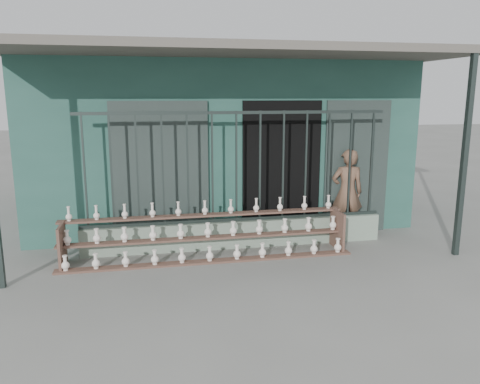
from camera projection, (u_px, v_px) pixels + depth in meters
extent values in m
plane|color=slate|center=(254.00, 276.00, 6.58)|extent=(60.00, 60.00, 0.00)
cube|color=#275248|center=(211.00, 136.00, 10.38)|extent=(7.00, 5.00, 3.20)
cube|color=black|center=(281.00, 170.00, 8.25)|extent=(1.40, 0.12, 2.40)
cube|color=#232E2B|center=(161.00, 174.00, 7.81)|extent=(1.60, 0.08, 2.40)
cube|color=#232E2B|center=(356.00, 168.00, 8.48)|extent=(1.20, 0.08, 2.40)
cube|color=#59544C|center=(237.00, 51.00, 7.08)|extent=(7.40, 2.00, 0.12)
cube|color=#283330|center=(464.00, 158.00, 7.14)|extent=(0.08, 0.08, 3.10)
cube|color=gray|center=(236.00, 234.00, 7.78)|extent=(5.00, 0.20, 0.45)
cube|color=#283330|center=(85.00, 172.00, 7.10)|extent=(0.03, 0.03, 1.80)
cube|color=#283330|center=(111.00, 171.00, 7.17)|extent=(0.03, 0.03, 1.80)
cube|color=#283330|center=(137.00, 170.00, 7.25)|extent=(0.03, 0.03, 1.80)
cube|color=#283330|center=(163.00, 169.00, 7.32)|extent=(0.03, 0.03, 1.80)
cube|color=#283330|center=(188.00, 169.00, 7.40)|extent=(0.03, 0.03, 1.80)
cube|color=#283330|center=(212.00, 168.00, 7.47)|extent=(0.03, 0.03, 1.80)
cube|color=#283330|center=(236.00, 167.00, 7.55)|extent=(0.03, 0.03, 1.80)
cube|color=#283330|center=(260.00, 166.00, 7.62)|extent=(0.03, 0.03, 1.80)
cube|color=#283330|center=(283.00, 166.00, 7.70)|extent=(0.03, 0.03, 1.80)
cube|color=#283330|center=(306.00, 165.00, 7.77)|extent=(0.03, 0.03, 1.80)
cube|color=#283330|center=(328.00, 164.00, 7.85)|extent=(0.03, 0.03, 1.80)
cube|color=#283330|center=(350.00, 164.00, 7.92)|extent=(0.03, 0.03, 1.80)
cube|color=#283330|center=(371.00, 163.00, 7.99)|extent=(0.03, 0.03, 1.80)
cube|color=#283330|center=(236.00, 113.00, 7.37)|extent=(5.00, 0.04, 0.05)
cube|color=#283330|center=(236.00, 219.00, 7.73)|extent=(5.00, 0.04, 0.05)
cube|color=brown|center=(210.00, 261.00, 7.09)|extent=(4.50, 0.18, 0.03)
cube|color=brown|center=(207.00, 238.00, 7.27)|extent=(4.50, 0.18, 0.03)
cube|color=brown|center=(205.00, 215.00, 7.45)|extent=(4.50, 0.18, 0.03)
cube|color=brown|center=(62.00, 246.00, 6.86)|extent=(0.04, 0.55, 0.64)
cube|color=brown|center=(337.00, 230.00, 7.68)|extent=(0.04, 0.55, 0.64)
imported|color=brown|center=(347.00, 192.00, 8.41)|extent=(0.62, 0.46, 1.56)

